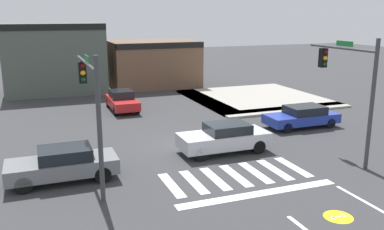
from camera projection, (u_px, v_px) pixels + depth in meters
The scene contains 11 objects.
ground_plane at pixel (197, 146), 22.17m from camera, with size 120.00×120.00×0.00m, color #353538.
crosswalk_near at pixel (236, 175), 18.09m from camera, with size 6.24×2.61×0.01m.
bike_detector_marking at pixel (338, 217), 14.42m from camera, with size 1.01×1.01×0.01m.
curb_corner_northeast at pixel (252, 99), 33.65m from camera, with size 10.00×10.60×0.15m.
storefront_row at pixel (98, 61), 37.65m from camera, with size 16.98×5.38×5.94m.
traffic_signal_southeast at pixel (349, 78), 19.38m from camera, with size 0.32×4.59×5.77m.
traffic_signal_southwest at pixel (90, 94), 16.64m from camera, with size 0.32×5.65×5.39m.
car_gray at pixel (63, 164), 17.39m from camera, with size 4.45×1.83×1.42m.
car_silver at pixel (224, 138), 20.97m from camera, with size 4.50×1.87×1.46m.
car_blue at pixel (302, 116), 25.60m from camera, with size 4.50×1.84×1.31m.
car_red at pixel (122, 101), 30.01m from camera, with size 1.73×4.12×1.42m.
Camera 1 is at (-7.83, -19.66, 6.81)m, focal length 39.41 mm.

